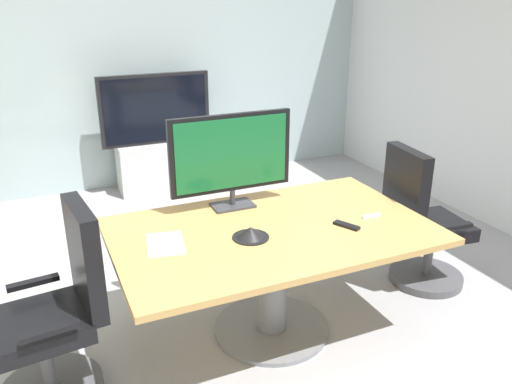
% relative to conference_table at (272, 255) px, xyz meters
% --- Properties ---
extents(ground_plane, '(7.48, 7.48, 0.00)m').
position_rel_conference_table_xyz_m(ground_plane, '(-0.02, 0.03, -0.57)').
color(ground_plane, '#99999E').
extents(wall_back_glass_partition, '(5.46, 0.10, 2.99)m').
position_rel_conference_table_xyz_m(wall_back_glass_partition, '(-0.02, 3.27, 0.93)').
color(wall_back_glass_partition, '#9EB2B7').
rests_on(wall_back_glass_partition, ground).
extents(conference_table, '(1.95, 1.21, 0.75)m').
position_rel_conference_table_xyz_m(conference_table, '(0.00, 0.00, 0.00)').
color(conference_table, '#B2894C').
rests_on(conference_table, ground).
extents(office_chair_left, '(0.62, 0.60, 1.09)m').
position_rel_conference_table_xyz_m(office_chair_left, '(-1.29, -0.02, -0.11)').
color(office_chair_left, '#4C4C51').
rests_on(office_chair_left, ground).
extents(office_chair_right, '(0.62, 0.60, 1.09)m').
position_rel_conference_table_xyz_m(office_chair_right, '(1.29, 0.10, -0.11)').
color(office_chair_right, '#4C4C51').
rests_on(office_chair_right, ground).
extents(tv_monitor, '(0.84, 0.18, 0.64)m').
position_rel_conference_table_xyz_m(tv_monitor, '(-0.10, 0.43, 0.54)').
color(tv_monitor, '#333338').
rests_on(tv_monitor, conference_table).
extents(wall_display_unit, '(1.20, 0.36, 1.31)m').
position_rel_conference_table_xyz_m(wall_display_unit, '(-0.01, 2.92, -0.12)').
color(wall_display_unit, '#B7BABC').
rests_on(wall_display_unit, ground).
extents(conference_phone, '(0.22, 0.22, 0.07)m').
position_rel_conference_table_xyz_m(conference_phone, '(-0.18, -0.07, 0.22)').
color(conference_phone, black).
rests_on(conference_phone, conference_table).
extents(remote_control, '(0.12, 0.17, 0.02)m').
position_rel_conference_table_xyz_m(remote_control, '(0.43, -0.17, 0.19)').
color(remote_control, black).
rests_on(remote_control, conference_table).
extents(whiteboard_marker, '(0.13, 0.03, 0.02)m').
position_rel_conference_table_xyz_m(whiteboard_marker, '(0.65, -0.12, 0.20)').
color(whiteboard_marker, silver).
rests_on(whiteboard_marker, conference_table).
extents(paper_notepad, '(0.26, 0.33, 0.01)m').
position_rel_conference_table_xyz_m(paper_notepad, '(-0.66, 0.05, 0.19)').
color(paper_notepad, white).
rests_on(paper_notepad, conference_table).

